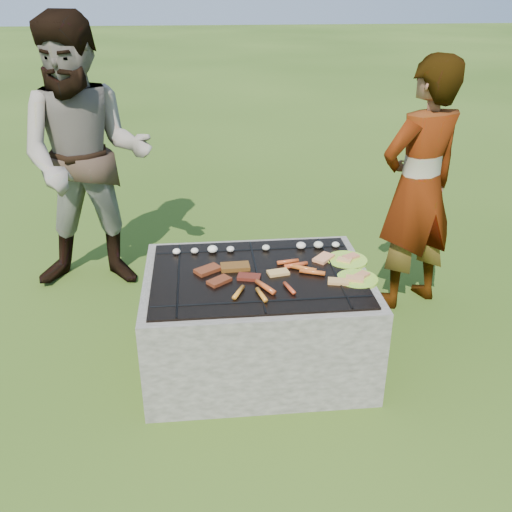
{
  "coord_description": "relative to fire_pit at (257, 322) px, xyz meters",
  "views": [
    {
      "loc": [
        -0.3,
        -2.9,
        2.13
      ],
      "look_at": [
        0.0,
        0.05,
        0.7
      ],
      "focal_mm": 40.0,
      "sensor_mm": 36.0,
      "label": 1
    }
  ],
  "objects": [
    {
      "name": "fire_pit",
      "position": [
        0.0,
        0.0,
        0.0
      ],
      "size": [
        1.3,
        1.0,
        0.62
      ],
      "color": "#9D948B",
      "rests_on": "ground"
    },
    {
      "name": "plate_far",
      "position": [
        0.56,
        0.13,
        0.33
      ],
      "size": [
        0.31,
        0.31,
        0.03
      ],
      "color": "#B9DB34",
      "rests_on": "fire_pit"
    },
    {
      "name": "sausages",
      "position": [
        0.14,
        -0.09,
        0.34
      ],
      "size": [
        0.55,
        0.47,
        0.03
      ],
      "color": "#C24820",
      "rests_on": "fire_pit"
    },
    {
      "name": "bread_on_grate",
      "position": [
        0.34,
        0.02,
        0.34
      ],
      "size": [
        0.45,
        0.42,
        0.02
      ],
      "color": "#DAC26F",
      "rests_on": "fire_pit"
    },
    {
      "name": "cook",
      "position": [
        1.17,
        0.64,
        0.59
      ],
      "size": [
        0.74,
        0.62,
        1.74
      ],
      "primitive_type": "imported",
      "rotation": [
        0.0,
        0.0,
        3.52
      ],
      "color": "#A19086",
      "rests_on": "ground"
    },
    {
      "name": "lawn",
      "position": [
        0.0,
        0.0,
        -0.28
      ],
      "size": [
        60.0,
        60.0,
        0.0
      ],
      "primitive_type": "plane",
      "color": "#274611",
      "rests_on": "ground"
    },
    {
      "name": "plate_near",
      "position": [
        0.56,
        -0.12,
        0.33
      ],
      "size": [
        0.27,
        0.27,
        0.03
      ],
      "color": "#E8FA3B",
      "rests_on": "fire_pit"
    },
    {
      "name": "bystander",
      "position": [
        -1.1,
        1.16,
        0.7
      ],
      "size": [
        0.98,
        0.77,
        1.97
      ],
      "primitive_type": "imported",
      "rotation": [
        0.0,
        0.0,
        -0.03
      ],
      "color": "#AA9D8D",
      "rests_on": "ground"
    },
    {
      "name": "pork_slabs",
      "position": [
        -0.17,
        0.02,
        0.34
      ],
      "size": [
        0.39,
        0.29,
        0.02
      ],
      "color": "#A0411D",
      "rests_on": "fire_pit"
    },
    {
      "name": "mushrooms",
      "position": [
        0.05,
        0.31,
        0.35
      ],
      "size": [
        1.05,
        0.06,
        0.04
      ],
      "color": "white",
      "rests_on": "fire_pit"
    }
  ]
}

